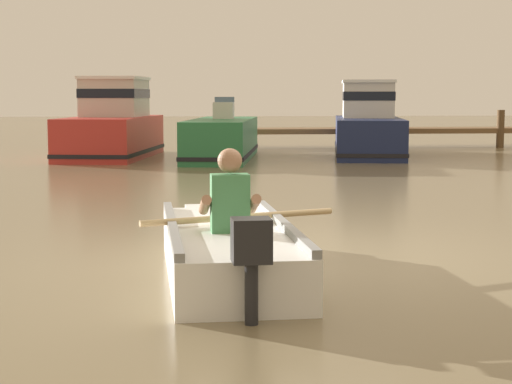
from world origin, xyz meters
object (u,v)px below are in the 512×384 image
(rowboat_with_person, at_px, (228,248))
(moored_boat_navy, at_px, (368,127))
(moored_boat_red, at_px, (113,127))
(moored_boat_green, at_px, (222,140))

(rowboat_with_person, bearing_deg, moored_boat_navy, 72.16)
(rowboat_with_person, distance_m, moored_boat_red, 15.55)
(moored_boat_navy, bearing_deg, rowboat_with_person, -107.84)
(moored_boat_navy, bearing_deg, moored_boat_red, -179.07)
(moored_boat_green, bearing_deg, moored_boat_red, 164.47)
(rowboat_with_person, bearing_deg, moored_boat_red, 97.58)
(moored_boat_red, relative_size, moored_boat_navy, 0.89)
(rowboat_with_person, height_order, moored_boat_red, moored_boat_red)
(rowboat_with_person, relative_size, moored_boat_navy, 0.63)
(moored_boat_red, xyz_separation_m, moored_boat_green, (2.91, -0.81, -0.32))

